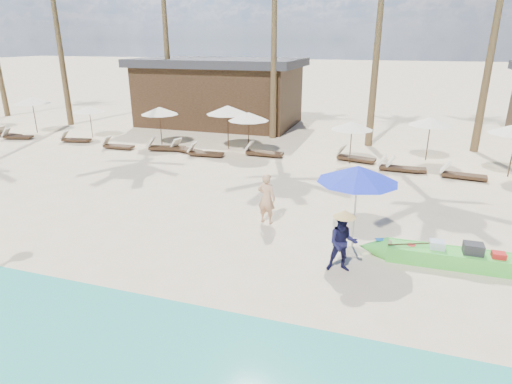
% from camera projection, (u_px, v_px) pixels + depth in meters
% --- Properties ---
extents(ground, '(240.00, 240.00, 0.00)m').
position_uv_depth(ground, '(248.00, 256.00, 11.43)').
color(ground, beige).
rests_on(ground, ground).
extents(green_canoe, '(5.26, 0.76, 0.67)m').
position_uv_depth(green_canoe, '(453.00, 257.00, 10.89)').
color(green_canoe, green).
rests_on(green_canoe, ground).
extents(tourist, '(0.65, 0.49, 1.62)m').
position_uv_depth(tourist, '(267.00, 198.00, 13.25)').
color(tourist, tan).
rests_on(tourist, ground).
extents(vendor_green, '(0.84, 0.72, 1.51)m').
position_uv_depth(vendor_green, '(343.00, 243.00, 10.46)').
color(vendor_green, '#141334').
rests_on(vendor_green, ground).
extents(blue_umbrella, '(2.17, 2.17, 2.33)m').
position_uv_depth(blue_umbrella, '(358.00, 174.00, 11.29)').
color(blue_umbrella, '#99999E').
rests_on(blue_umbrella, ground).
extents(resort_parasol_1, '(2.15, 2.15, 2.22)m').
position_uv_depth(resort_parasol_1, '(32.00, 100.00, 25.91)').
color(resort_parasol_1, '#3B2918').
rests_on(resort_parasol_1, ground).
extents(lounger_1_left, '(1.69, 0.64, 0.56)m').
position_uv_depth(lounger_1_left, '(8.00, 134.00, 25.34)').
color(lounger_1_left, '#3B2918').
rests_on(lounger_1_left, ground).
extents(lounger_1_right, '(1.74, 0.92, 0.56)m').
position_uv_depth(lounger_1_right, '(16.00, 136.00, 24.76)').
color(lounger_1_right, '#3B2918').
rests_on(lounger_1_right, ground).
extents(resort_parasol_2, '(1.80, 1.80, 1.85)m').
position_uv_depth(resort_parasol_2, '(89.00, 109.00, 24.71)').
color(resort_parasol_2, '#3B2918').
rests_on(resort_parasol_2, ground).
extents(lounger_2_left, '(1.71, 0.84, 0.56)m').
position_uv_depth(lounger_2_left, '(74.00, 139.00, 24.04)').
color(lounger_2_left, '#3B2918').
rests_on(lounger_2_left, ground).
extents(resort_parasol_3, '(2.00, 2.00, 2.06)m').
position_uv_depth(resort_parasol_3, '(159.00, 111.00, 22.91)').
color(resort_parasol_3, '#3B2918').
rests_on(resort_parasol_3, ground).
extents(lounger_3_left, '(1.72, 0.61, 0.58)m').
position_uv_depth(lounger_3_left, '(117.00, 145.00, 22.55)').
color(lounger_3_left, '#3B2918').
rests_on(lounger_3_left, ground).
extents(lounger_3_right, '(2.03, 1.05, 0.66)m').
position_uv_depth(lounger_3_right, '(164.00, 147.00, 22.14)').
color(lounger_3_right, '#3B2918').
rests_on(lounger_3_right, ground).
extents(resort_parasol_4, '(2.22, 2.22, 2.28)m').
position_uv_depth(resort_parasol_4, '(228.00, 110.00, 21.93)').
color(resort_parasol_4, '#3B2918').
rests_on(resort_parasol_4, ground).
extents(lounger_4_left, '(1.83, 1.04, 0.59)m').
position_uv_depth(lounger_4_left, '(185.00, 149.00, 21.84)').
color(lounger_4_left, '#3B2918').
rests_on(lounger_4_left, ground).
extents(lounger_4_right, '(1.82, 0.68, 0.61)m').
position_uv_depth(lounger_4_right, '(204.00, 152.00, 21.11)').
color(lounger_4_right, '#3B2918').
rests_on(lounger_4_right, ground).
extents(resort_parasol_5, '(2.04, 2.04, 2.10)m').
position_uv_depth(resort_parasol_5, '(248.00, 116.00, 20.98)').
color(resort_parasol_5, '#3B2918').
rests_on(resort_parasol_5, ground).
extents(lounger_5_left, '(1.93, 0.60, 0.65)m').
position_uv_depth(lounger_5_left, '(262.00, 152.00, 21.15)').
color(lounger_5_left, '#3B2918').
rests_on(lounger_5_left, ground).
extents(resort_parasol_6, '(1.92, 1.92, 1.98)m').
position_uv_depth(resort_parasol_6, '(352.00, 126.00, 19.36)').
color(resort_parasol_6, '#3B2918').
rests_on(resort_parasol_6, ground).
extents(lounger_6_left, '(1.94, 0.96, 0.63)m').
position_uv_depth(lounger_6_left, '(354.00, 157.00, 20.24)').
color(lounger_6_left, '#3B2918').
rests_on(lounger_6_left, ground).
extents(lounger_6_right, '(1.71, 0.56, 0.58)m').
position_uv_depth(lounger_6_right, '(404.00, 167.00, 18.67)').
color(lounger_6_right, '#3B2918').
rests_on(lounger_6_right, ground).
extents(resort_parasol_7, '(2.02, 2.02, 2.08)m').
position_uv_depth(resort_parasol_7, '(431.00, 121.00, 19.87)').
color(resort_parasol_7, '#3B2918').
rests_on(resort_parasol_7, ground).
extents(lounger_7_left, '(1.78, 0.58, 0.60)m').
position_uv_depth(lounger_7_left, '(396.00, 167.00, 18.72)').
color(lounger_7_left, '#3B2918').
rests_on(lounger_7_left, ground).
extents(lounger_7_right, '(1.86, 0.75, 0.61)m').
position_uv_depth(lounger_7_right, '(461.00, 174.00, 17.70)').
color(lounger_7_right, '#3B2918').
rests_on(lounger_7_right, ground).
extents(pavilion_west, '(10.80, 6.60, 4.30)m').
position_uv_depth(pavilion_west, '(220.00, 91.00, 28.70)').
color(pavilion_west, '#3B2918').
rests_on(pavilion_west, ground).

